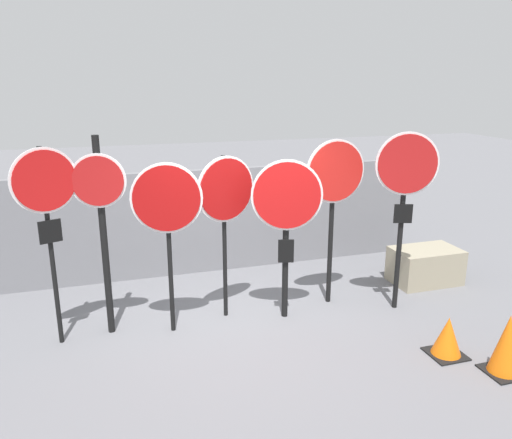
{
  "coord_description": "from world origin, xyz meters",
  "views": [
    {
      "loc": [
        -1.59,
        -5.97,
        3.23
      ],
      "look_at": [
        0.25,
        0.0,
        1.47
      ],
      "focal_mm": 35.0,
      "sensor_mm": 36.0,
      "label": 1
    }
  ],
  "objects": [
    {
      "name": "fence_back",
      "position": [
        0.0,
        2.08,
        0.89
      ],
      "size": [
        7.69,
        0.12,
        1.79
      ],
      "color": "slate",
      "rests_on": "ground"
    },
    {
      "name": "stop_sign_3",
      "position": [
        -0.08,
        0.27,
        1.71
      ],
      "size": [
        0.84,
        0.33,
        2.28
      ],
      "rotation": [
        0.0,
        0.0,
        0.35
      ],
      "color": "black",
      "rests_on": "ground"
    },
    {
      "name": "stop_sign_4",
      "position": [
        0.68,
        -0.0,
        1.55
      ],
      "size": [
        0.92,
        0.28,
        2.24
      ],
      "rotation": [
        0.0,
        0.0,
        -0.26
      ],
      "color": "black",
      "rests_on": "ground"
    },
    {
      "name": "stop_sign_5",
      "position": [
        1.49,
        0.26,
        1.79
      ],
      "size": [
        0.9,
        0.15,
        2.44
      ],
      "rotation": [
        0.0,
        0.0,
        0.05
      ],
      "color": "black",
      "rests_on": "ground"
    },
    {
      "name": "stop_sign_0",
      "position": [
        -2.26,
        0.16,
        1.88
      ],
      "size": [
        0.73,
        0.32,
        2.49
      ],
      "rotation": [
        0.0,
        0.0,
        0.38
      ],
      "color": "black",
      "rests_on": "ground"
    },
    {
      "name": "traffic_cone_1",
      "position": [
        2.58,
        -2.02,
        0.36
      ],
      "size": [
        0.42,
        0.42,
        0.72
      ],
      "color": "black",
      "rests_on": "ground"
    },
    {
      "name": "stop_sign_1",
      "position": [
        -1.66,
        0.26,
        1.67
      ],
      "size": [
        0.67,
        0.18,
        2.59
      ],
      "rotation": [
        0.0,
        0.0,
        -0.12
      ],
      "color": "black",
      "rests_on": "ground"
    },
    {
      "name": "stop_sign_6",
      "position": [
        2.32,
        -0.21,
        1.87
      ],
      "size": [
        0.83,
        0.28,
        2.57
      ],
      "rotation": [
        0.0,
        0.0,
        -0.3
      ],
      "color": "black",
      "rests_on": "ground"
    },
    {
      "name": "storage_crate",
      "position": [
        3.32,
        0.52,
        0.29
      ],
      "size": [
        1.07,
        0.68,
        0.57
      ],
      "color": "#9E937A",
      "rests_on": "ground"
    },
    {
      "name": "stop_sign_2",
      "position": [
        -0.88,
        0.05,
        1.68
      ],
      "size": [
        0.88,
        0.18,
        2.26
      ],
      "rotation": [
        0.0,
        0.0,
        -0.16
      ],
      "color": "black",
      "rests_on": "ground"
    },
    {
      "name": "traffic_cone_0",
      "position": [
        2.21,
        -1.5,
        0.24
      ],
      "size": [
        0.42,
        0.42,
        0.49
      ],
      "color": "black",
      "rests_on": "ground"
    },
    {
      "name": "ground_plane",
      "position": [
        0.0,
        0.0,
        0.0
      ],
      "size": [
        40.0,
        40.0,
        0.0
      ],
      "primitive_type": "plane",
      "color": "slate"
    }
  ]
}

